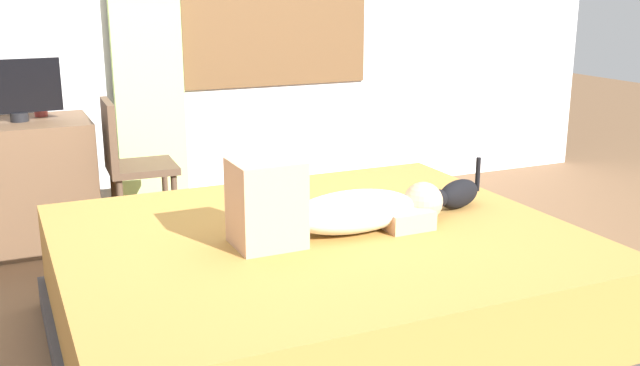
{
  "coord_description": "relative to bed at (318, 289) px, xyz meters",
  "views": [
    {
      "loc": [
        -1.28,
        -2.6,
        1.49
      ],
      "look_at": [
        -0.01,
        0.22,
        0.65
      ],
      "focal_mm": 41.29,
      "sensor_mm": 36.0,
      "label": 1
    }
  ],
  "objects": [
    {
      "name": "tv_monitor",
      "position": [
        -1.04,
        1.81,
        0.67
      ],
      "size": [
        0.48,
        0.1,
        0.35
      ],
      "color": "black",
      "rests_on": "desk"
    },
    {
      "name": "chair_by_desk",
      "position": [
        -0.48,
        1.59,
        0.26
      ],
      "size": [
        0.39,
        0.39,
        0.86
      ],
      "color": "#4C3828",
      "rests_on": "ground"
    },
    {
      "name": "cup",
      "position": [
        -0.91,
        1.94,
        0.54
      ],
      "size": [
        0.07,
        0.07,
        0.09
      ],
      "primitive_type": "cylinder",
      "color": "#B23D38",
      "rests_on": "desk"
    },
    {
      "name": "bed",
      "position": [
        0.0,
        0.0,
        0.0
      ],
      "size": [
        2.12,
        1.82,
        0.5
      ],
      "color": "#38383D",
      "rests_on": "ground"
    },
    {
      "name": "desk",
      "position": [
        -1.11,
        1.81,
        0.12
      ],
      "size": [
        0.9,
        0.56,
        0.74
      ],
      "color": "brown",
      "rests_on": "ground"
    },
    {
      "name": "cat",
      "position": [
        0.71,
        0.05,
        0.32
      ],
      "size": [
        0.34,
        0.19,
        0.21
      ],
      "color": "black",
      "rests_on": "bed"
    },
    {
      "name": "ground_plane",
      "position": [
        0.11,
        -0.02,
        -0.25
      ],
      "size": [
        16.0,
        16.0,
        0.0
      ],
      "primitive_type": "plane",
      "color": "brown"
    },
    {
      "name": "person_lying",
      "position": [
        0.04,
        -0.05,
        0.37
      ],
      "size": [
        0.94,
        0.28,
        0.34
      ],
      "color": "silver",
      "rests_on": "bed"
    },
    {
      "name": "curtain_left",
      "position": [
        -0.24,
        2.09,
        1.07
      ],
      "size": [
        0.44,
        0.06,
        2.64
      ],
      "primitive_type": "cube",
      "color": "#ADCC75",
      "rests_on": "ground"
    }
  ]
}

